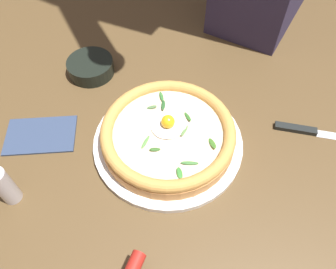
# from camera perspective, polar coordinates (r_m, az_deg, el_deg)

# --- Properties ---
(ground_plane) EXTENTS (2.40, 2.40, 0.03)m
(ground_plane) POSITION_cam_1_polar(r_m,az_deg,el_deg) (0.69, 0.47, -1.04)
(ground_plane) COLOR brown
(ground_plane) RESTS_ON ground
(pizza_plate) EXTENTS (0.30, 0.30, 0.01)m
(pizza_plate) POSITION_cam_1_polar(r_m,az_deg,el_deg) (0.66, 0.00, -1.32)
(pizza_plate) COLOR white
(pizza_plate) RESTS_ON ground
(pizza) EXTENTS (0.26, 0.26, 0.06)m
(pizza) POSITION_cam_1_polar(r_m,az_deg,el_deg) (0.64, 0.01, 0.13)
(pizza) COLOR #D8934F
(pizza) RESTS_ON pizza_plate
(side_bowl) EXTENTS (0.11, 0.11, 0.03)m
(side_bowl) POSITION_cam_1_polar(r_m,az_deg,el_deg) (0.81, -13.15, 11.24)
(side_bowl) COLOR black
(side_bowl) RESTS_ON ground
(table_knife) EXTENTS (0.14, 0.20, 0.01)m
(table_knife) POSITION_cam_1_polar(r_m,az_deg,el_deg) (0.74, 23.82, 0.41)
(table_knife) COLOR silver
(table_knife) RESTS_ON ground
(folded_napkin) EXTENTS (0.17, 0.16, 0.01)m
(folded_napkin) POSITION_cam_1_polar(r_m,az_deg,el_deg) (0.72, -21.08, -0.00)
(folded_napkin) COLOR navy
(folded_napkin) RESTS_ON ground
(pepper_shaker) EXTENTS (0.03, 0.03, 0.08)m
(pepper_shaker) POSITION_cam_1_polar(r_m,az_deg,el_deg) (0.63, -26.29, -7.99)
(pepper_shaker) COLOR silver
(pepper_shaker) RESTS_ON ground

